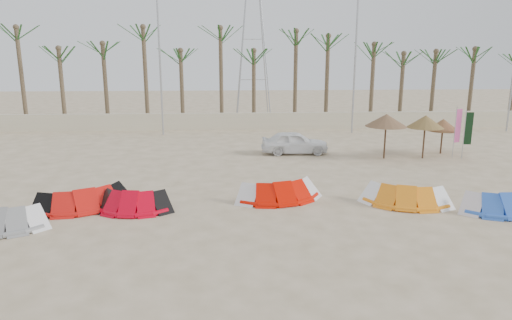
{
  "coord_description": "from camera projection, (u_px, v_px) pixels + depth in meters",
  "views": [
    {
      "loc": [
        -1.11,
        -13.27,
        5.85
      ],
      "look_at": [
        0.0,
        6.0,
        1.3
      ],
      "focal_mm": 32.0,
      "sensor_mm": 36.0,
      "label": 1
    }
  ],
  "objects": [
    {
      "name": "car",
      "position": [
        295.0,
        142.0,
        27.0
      ],
      "size": [
        3.95,
        1.64,
        1.34
      ],
      "primitive_type": "imported",
      "rotation": [
        0.0,
        0.0,
        1.56
      ],
      "color": "white",
      "rests_on": "ground"
    },
    {
      "name": "palm_line",
      "position": [
        252.0,
        45.0,
        35.69
      ],
      "size": [
        52.0,
        4.0,
        7.7
      ],
      "color": "brown",
      "rests_on": "ground"
    },
    {
      "name": "kite_blue",
      "position": [
        500.0,
        200.0,
        17.23
      ],
      "size": [
        3.21,
        1.56,
        0.9
      ],
      "color": "blue",
      "rests_on": "ground"
    },
    {
      "name": "kite_red_right",
      "position": [
        279.0,
        188.0,
        18.73
      ],
      "size": [
        3.77,
        2.31,
        0.9
      ],
      "color": "red",
      "rests_on": "ground"
    },
    {
      "name": "flag_pink",
      "position": [
        458.0,
        127.0,
        25.73
      ],
      "size": [
        0.44,
        0.16,
        2.94
      ],
      "color": "#A5A8AD",
      "rests_on": "ground"
    },
    {
      "name": "parasol_left",
      "position": [
        386.0,
        120.0,
        25.42
      ],
      "size": [
        2.31,
        2.31,
        2.53
      ],
      "color": "#4C331E",
      "rests_on": "ground"
    },
    {
      "name": "parasol_right",
      "position": [
        425.0,
        122.0,
        25.47
      ],
      "size": [
        2.03,
        2.03,
        2.45
      ],
      "color": "#4C331E",
      "rests_on": "ground"
    },
    {
      "name": "flag_green",
      "position": [
        467.0,
        130.0,
        25.47
      ],
      "size": [
        0.45,
        0.06,
        2.79
      ],
      "color": "#A5A8AD",
      "rests_on": "ground"
    },
    {
      "name": "kite_red_left",
      "position": [
        86.0,
        196.0,
        17.77
      ],
      "size": [
        4.09,
        2.91,
        0.9
      ],
      "color": "red",
      "rests_on": "ground"
    },
    {
      "name": "lamp_b",
      "position": [
        160.0,
        54.0,
        32.08
      ],
      "size": [
        1.25,
        0.14,
        11.0
      ],
      "color": "#A5A8AD",
      "rests_on": "ground"
    },
    {
      "name": "boundary_wall",
      "position": [
        244.0,
        121.0,
        35.53
      ],
      "size": [
        60.0,
        0.3,
        1.3
      ],
      "primitive_type": "cube",
      "color": "beige",
      "rests_on": "ground"
    },
    {
      "name": "kite_red_mid",
      "position": [
        134.0,
        199.0,
        17.4
      ],
      "size": [
        3.09,
        1.82,
        0.9
      ],
      "color": "red",
      "rests_on": "ground"
    },
    {
      "name": "kite_grey",
      "position": [
        5.0,
        216.0,
        15.56
      ],
      "size": [
        3.04,
        1.68,
        0.9
      ],
      "color": "gray",
      "rests_on": "ground"
    },
    {
      "name": "lamp_c",
      "position": [
        356.0,
        54.0,
        32.86
      ],
      "size": [
        1.25,
        0.14,
        11.0
      ],
      "color": "#A5A8AD",
      "rests_on": "ground"
    },
    {
      "name": "ground",
      "position": [
        267.0,
        244.0,
        14.3
      ],
      "size": [
        120.0,
        120.0,
        0.0
      ],
      "primitive_type": "plane",
      "color": "beige",
      "rests_on": "ground"
    },
    {
      "name": "pylon",
      "position": [
        253.0,
        119.0,
        41.57
      ],
      "size": [
        3.0,
        3.0,
        14.0
      ],
      "primitive_type": null,
      "color": "#A5A8AD",
      "rests_on": "ground"
    },
    {
      "name": "kite_orange",
      "position": [
        403.0,
        193.0,
        18.16
      ],
      "size": [
        3.72,
        2.45,
        0.9
      ],
      "color": "orange",
      "rests_on": "ground"
    },
    {
      "name": "parasol_mid",
      "position": [
        443.0,
        125.0,
        26.75
      ],
      "size": [
        1.89,
        1.89,
        2.08
      ],
      "color": "#4C331E",
      "rests_on": "ground"
    }
  ]
}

